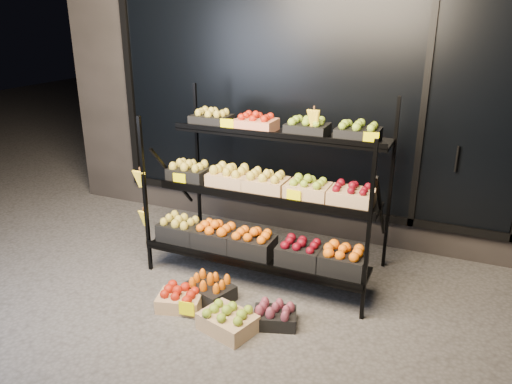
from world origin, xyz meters
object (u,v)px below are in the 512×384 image
at_px(floor_crate_midleft, 210,289).
at_px(floor_crate_midright, 228,320).
at_px(display_rack, 264,194).
at_px(floor_crate_left, 180,299).

height_order(floor_crate_midleft, floor_crate_midright, floor_crate_midright).
xyz_separation_m(display_rack, floor_crate_left, (-0.40, -0.88, -0.70)).
distance_m(display_rack, floor_crate_midright, 1.22).
bearing_deg(floor_crate_midright, floor_crate_midleft, 151.57).
xyz_separation_m(floor_crate_midleft, floor_crate_midright, (0.35, -0.35, 0.00)).
distance_m(floor_crate_left, floor_crate_midright, 0.52).
height_order(floor_crate_left, floor_crate_midleft, floor_crate_midleft).
relative_size(floor_crate_left, floor_crate_midright, 0.87).
xyz_separation_m(floor_crate_left, floor_crate_midright, (0.51, -0.12, 0.01)).
xyz_separation_m(display_rack, floor_crate_midright, (0.11, -1.00, -0.69)).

